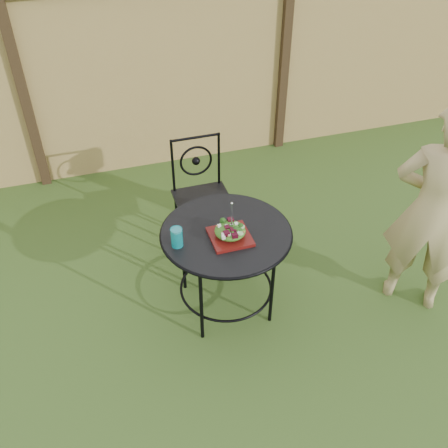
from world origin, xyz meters
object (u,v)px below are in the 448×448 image
at_px(patio_table, 226,246).
at_px(patio_chair, 202,192).
at_px(diner, 434,212).
at_px(salad_plate, 230,237).

relative_size(patio_table, patio_chair, 0.97).
distance_m(patio_table, diner, 1.46).
height_order(patio_table, diner, diner).
relative_size(diner, salad_plate, 6.15).
relative_size(patio_chair, salad_plate, 3.52).
bearing_deg(diner, patio_chair, -1.67).
xyz_separation_m(patio_table, diner, (1.39, -0.35, 0.24)).
relative_size(patio_table, diner, 0.56).
bearing_deg(patio_chair, salad_plate, -92.49).
bearing_deg(diner, patio_table, 24.87).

